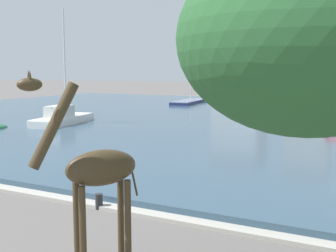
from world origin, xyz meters
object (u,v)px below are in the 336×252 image
(mooring_bollard, at_px, (99,201))
(sailboat_navy, at_px, (192,102))
(sailboat_white, at_px, (66,119))
(sailboat_red, at_px, (335,127))
(giraffe_statue, at_px, (96,172))

(mooring_bollard, bearing_deg, sailboat_navy, 110.41)
(sailboat_white, relative_size, mooring_bollard, 18.20)
(mooring_bollard, bearing_deg, sailboat_white, 133.63)
(sailboat_navy, relative_size, sailboat_red, 1.21)
(sailboat_navy, relative_size, sailboat_white, 1.09)
(giraffe_statue, distance_m, sailboat_white, 25.41)
(giraffe_statue, xyz_separation_m, sailboat_navy, (-17.26, 42.93, -1.90))
(giraffe_statue, distance_m, sailboat_red, 25.15)
(sailboat_navy, bearing_deg, giraffe_statue, -68.10)
(sailboat_navy, bearing_deg, sailboat_white, -89.57)
(giraffe_statue, height_order, mooring_bollard, giraffe_statue)
(sailboat_red, distance_m, mooring_bollard, 21.94)
(giraffe_statue, relative_size, sailboat_white, 0.49)
(sailboat_white, height_order, mooring_bollard, sailboat_white)
(sailboat_navy, distance_m, sailboat_red, 26.37)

